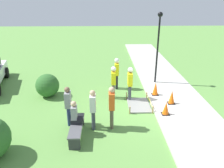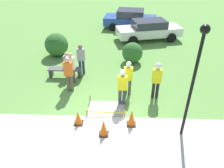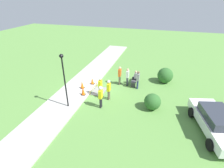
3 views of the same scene
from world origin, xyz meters
TOP-DOWN VIEW (x-y plane):
  - ground_plane at (0.00, 0.00)m, footprint 60.00×60.00m
  - sidewalk at (0.00, -1.40)m, footprint 28.00×2.79m
  - wet_concrete_patch at (0.15, 0.59)m, footprint 1.58×1.09m
  - traffic_cone_near_patch at (-0.86, -0.44)m, footprint 0.34×0.34m
  - traffic_cone_far_patch at (0.15, -0.98)m, footprint 0.34×0.34m
  - traffic_cone_sidewalk_edge at (1.17, -0.42)m, footprint 0.34×0.34m
  - park_bench at (-2.21, 3.27)m, footprint 1.72×0.44m
  - person_seated_on_bench at (-2.05, 3.33)m, footprint 0.36×0.44m
  - worker_supervisor at (0.80, 0.97)m, footprint 0.40×0.25m
  - worker_assistant at (1.07, 1.77)m, footprint 0.40×0.25m
  - worker_trainee at (2.30, 1.55)m, footprint 0.40×0.26m
  - bystander_in_orange_shirt at (-1.67, 1.95)m, footprint 0.40×0.23m
  - bystander_in_gray_shirt at (-1.71, 2.67)m, footprint 0.40×0.22m
  - bystander_in_white_shirt at (-1.38, 3.67)m, footprint 0.40×0.22m
  - lamppost_near at (2.98, -0.81)m, footprint 0.28×0.28m
  - parked_car_white at (2.75, 9.06)m, footprint 4.93×2.77m
  - parked_car_blue at (1.47, 11.81)m, footprint 4.53×2.52m
  - shrub_rounded_near at (1.40, 5.20)m, footprint 1.21×1.21m
  - shrub_rounded_mid at (-3.31, 5.95)m, footprint 1.44×1.44m

SIDE VIEW (x-z plane):
  - ground_plane at x=0.00m, z-range 0.00..0.00m
  - wet_concrete_patch at x=0.15m, z-range -0.14..0.22m
  - sidewalk at x=0.00m, z-range 0.00..0.10m
  - park_bench at x=-2.21m, z-range 0.10..0.60m
  - traffic_cone_near_patch at x=-0.86m, z-range 0.10..0.67m
  - traffic_cone_far_patch at x=0.15m, z-range 0.10..0.76m
  - traffic_cone_sidewalk_edge at x=1.17m, z-range 0.10..0.80m
  - shrub_rounded_near at x=1.40m, z-range 0.00..1.21m
  - shrub_rounded_mid at x=-3.31m, z-range 0.00..1.44m
  - parked_car_white at x=2.75m, z-range 0.04..1.48m
  - parked_car_blue at x=1.47m, z-range 0.02..1.54m
  - person_seated_on_bench at x=-2.05m, z-range 0.40..1.29m
  - bystander_in_gray_shirt at x=-1.71m, z-range 0.11..1.77m
  - bystander_in_white_shirt at x=-1.38m, z-range 0.11..1.77m
  - bystander_in_orange_shirt at x=-1.67m, z-range 0.12..1.89m
  - worker_assistant at x=1.07m, z-range 0.15..1.86m
  - worker_supervisor at x=0.80m, z-range 0.16..1.90m
  - worker_trainee at x=2.30m, z-range 0.17..1.95m
  - lamppost_near at x=2.98m, z-range 0.71..4.75m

